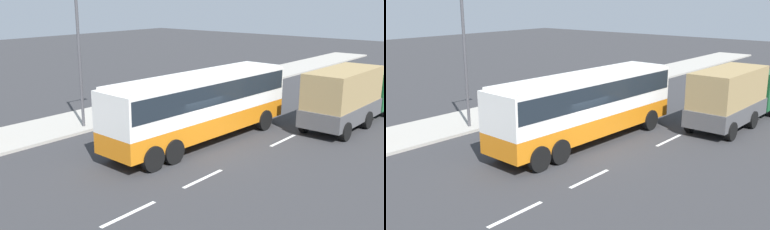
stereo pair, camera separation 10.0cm
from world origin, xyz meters
The scene contains 6 objects.
ground_plane centered at (0.00, 0.00, 0.00)m, with size 120.00×120.00×0.00m, color #333335.
sidewalk_curb centered at (0.00, 8.17, 0.07)m, with size 80.00×4.00×0.15m, color #A8A399.
lane_centreline centered at (1.80, -2.46, 0.00)m, with size 42.44×0.16×0.01m.
coach_bus centered at (1.16, 0.59, 2.10)m, with size 11.05×3.00×3.39m.
cargo_truck centered at (8.89, -3.76, 1.74)m, with size 8.05×2.62×3.25m.
street_lamp centered at (-1.01, 6.93, 4.32)m, with size 1.59×0.24×7.34m.
Camera 1 is at (-15.52, -12.90, 7.02)m, focal length 42.39 mm.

